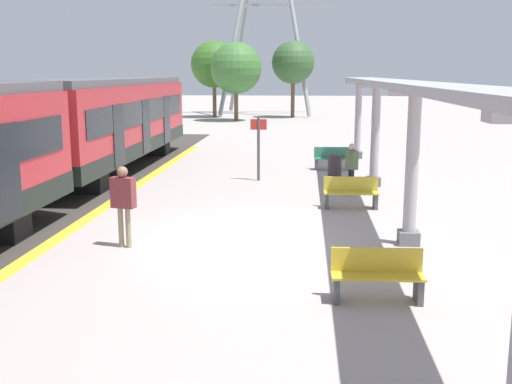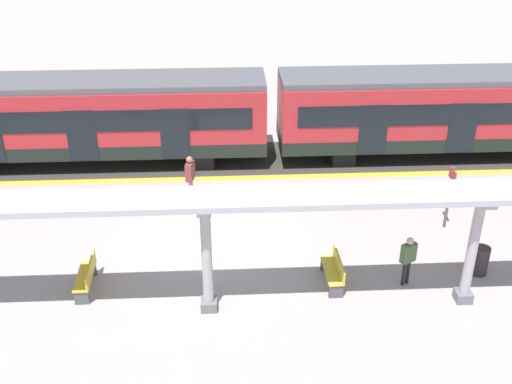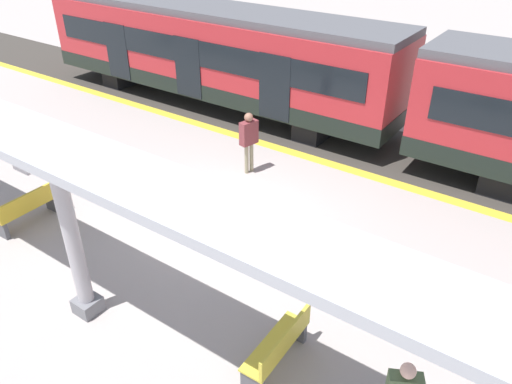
% 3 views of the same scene
% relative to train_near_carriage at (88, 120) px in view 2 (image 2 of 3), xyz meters
% --- Properties ---
extents(ground_plane, '(176.00, 176.00, 0.00)m').
position_rel_train_near_carriage_xyz_m(ground_plane, '(5.84, 4.88, -1.83)').
color(ground_plane, '#A19792').
extents(tactile_edge_strip, '(0.37, 35.21, 0.01)m').
position_rel_train_near_carriage_xyz_m(tactile_edge_strip, '(1.78, 4.88, -1.83)').
color(tactile_edge_strip, gold).
rests_on(tactile_edge_strip, ground).
extents(trackbed, '(3.20, 47.21, 0.01)m').
position_rel_train_near_carriage_xyz_m(trackbed, '(-0.01, 4.88, -1.83)').
color(trackbed, '#38332D').
rests_on(trackbed, ground).
extents(train_near_carriage, '(2.65, 13.97, 3.48)m').
position_rel_train_near_carriage_xyz_m(train_near_carriage, '(0.00, 0.00, 0.00)').
color(train_near_carriage, '#B0252B').
rests_on(train_near_carriage, ground).
extents(train_far_carriage, '(2.65, 13.97, 3.48)m').
position_rel_train_near_carriage_xyz_m(train_far_carriage, '(0.00, 14.55, 0.00)').
color(train_far_carriage, '#B0252B').
rests_on(train_far_carriage, ground).
extents(canopy_pillar_third, '(1.10, 0.44, 3.34)m').
position_rel_train_near_carriage_xyz_m(canopy_pillar_third, '(9.63, 4.83, -0.14)').
color(canopy_pillar_third, slate).
rests_on(canopy_pillar_third, ground).
extents(canopy_pillar_fourth, '(1.10, 0.44, 3.34)m').
position_rel_train_near_carriage_xyz_m(canopy_pillar_fourth, '(9.63, 11.87, -0.14)').
color(canopy_pillar_fourth, slate).
rests_on(canopy_pillar_fourth, ground).
extents(canopy_beam, '(1.20, 28.17, 0.16)m').
position_rel_train_near_carriage_xyz_m(canopy_beam, '(9.63, 4.89, 1.59)').
color(canopy_beam, '#A8AAB2').
rests_on(canopy_beam, canopy_pillar_nearest).
extents(bench_mid_platform, '(1.51, 0.48, 0.86)m').
position_rel_train_near_carriage_xyz_m(bench_mid_platform, '(8.63, 8.42, -1.39)').
color(bench_mid_platform, gold).
rests_on(bench_mid_platform, ground).
extents(bench_extra_slot, '(1.51, 0.48, 0.86)m').
position_rel_train_near_carriage_xyz_m(bench_extra_slot, '(8.55, 1.39, -1.39)').
color(bench_extra_slot, gold).
rests_on(bench_extra_slot, ground).
extents(trash_bin, '(0.48, 0.48, 0.89)m').
position_rel_train_near_carriage_xyz_m(trash_bin, '(8.39, 12.79, -1.39)').
color(trash_bin, '#302A2C').
rests_on(trash_bin, ground).
extents(platform_info_sign, '(0.56, 0.10, 2.20)m').
position_rel_train_near_carriage_xyz_m(platform_info_sign, '(5.75, 12.62, -0.51)').
color(platform_info_sign, '#4C4C51').
rests_on(platform_info_sign, ground).
extents(passenger_waiting_near_edge, '(0.55, 0.34, 1.76)m').
position_rel_train_near_carriage_xyz_m(passenger_waiting_near_edge, '(3.51, 4.12, -0.73)').
color(passenger_waiting_near_edge, gray).
rests_on(passenger_waiting_near_edge, ground).
extents(passenger_by_the_benches, '(0.39, 0.50, 1.57)m').
position_rel_train_near_carriage_xyz_m(passenger_by_the_benches, '(8.79, 10.46, -0.85)').
color(passenger_by_the_benches, black).
rests_on(passenger_by_the_benches, ground).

